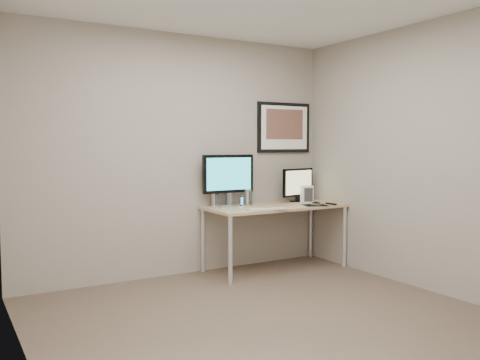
% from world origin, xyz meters
% --- Properties ---
extents(floor, '(3.60, 3.60, 0.00)m').
position_xyz_m(floor, '(0.00, 0.00, 0.00)').
color(floor, brown).
rests_on(floor, ground).
extents(room, '(3.60, 3.60, 3.60)m').
position_xyz_m(room, '(0.00, 0.45, 1.64)').
color(room, white).
rests_on(room, ground).
extents(desk, '(1.60, 0.70, 0.73)m').
position_xyz_m(desk, '(1.00, 1.35, 0.66)').
color(desk, '#9B814B').
rests_on(desk, floor).
extents(framed_art, '(0.75, 0.04, 0.60)m').
position_xyz_m(framed_art, '(1.35, 1.68, 1.62)').
color(framed_art, black).
rests_on(framed_art, room).
extents(monitor_large, '(0.63, 0.20, 0.57)m').
position_xyz_m(monitor_large, '(0.52, 1.59, 1.05)').
color(monitor_large, '#B1B1B6').
rests_on(monitor_large, desk).
extents(monitor_tv, '(0.50, 0.16, 0.40)m').
position_xyz_m(monitor_tv, '(1.44, 1.51, 0.94)').
color(monitor_tv, black).
rests_on(monitor_tv, desk).
extents(speaker_left, '(0.09, 0.09, 0.18)m').
position_xyz_m(speaker_left, '(0.37, 1.63, 0.82)').
color(speaker_left, '#B1B1B6').
rests_on(speaker_left, desk).
extents(speaker_right, '(0.09, 0.09, 0.18)m').
position_xyz_m(speaker_right, '(0.73, 1.49, 0.82)').
color(speaker_right, '#B1B1B6').
rests_on(speaker_right, desk).
extents(phone_dock, '(0.08, 0.08, 0.12)m').
position_xyz_m(phone_dock, '(0.59, 1.40, 0.79)').
color(phone_dock, black).
rests_on(phone_dock, desk).
extents(keyboard, '(0.45, 0.21, 0.02)m').
position_xyz_m(keyboard, '(0.70, 1.07, 0.74)').
color(keyboard, silver).
rests_on(keyboard, desk).
extents(mousepad, '(0.31, 0.29, 0.00)m').
position_xyz_m(mousepad, '(1.39, 1.12, 0.73)').
color(mousepad, black).
rests_on(mousepad, desk).
extents(mouse, '(0.09, 0.13, 0.04)m').
position_xyz_m(mouse, '(1.39, 1.11, 0.75)').
color(mouse, black).
rests_on(mouse, mousepad).
extents(remote, '(0.05, 0.16, 0.02)m').
position_xyz_m(remote, '(1.60, 1.09, 0.74)').
color(remote, black).
rests_on(remote, desk).
extents(fan_unit, '(0.15, 0.13, 0.20)m').
position_xyz_m(fan_unit, '(1.45, 1.35, 0.83)').
color(fan_unit, silver).
rests_on(fan_unit, desk).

